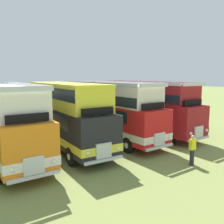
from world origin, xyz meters
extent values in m
plane|color=olive|center=(0.00, 0.00, 0.00)|extent=(200.00, 200.00, 0.00)
cube|color=orange|center=(-3.78, 0.21, 1.70)|extent=(2.56, 11.28, 2.30)
cube|color=white|center=(-3.78, 0.21, 1.10)|extent=(2.61, 11.32, 0.44)
cube|color=#19232D|center=(-3.78, 0.61, 2.30)|extent=(2.58, 8.88, 0.76)
cube|color=#19232D|center=(-3.82, -5.37, 2.35)|extent=(2.20, 0.11, 0.90)
cube|color=silver|center=(-3.82, -5.48, 1.10)|extent=(0.90, 0.13, 0.80)
cube|color=silver|center=(-3.82, -5.51, 0.60)|extent=(2.30, 0.15, 0.16)
sphere|color=#EAEACC|center=(-2.92, -5.49, 1.10)|extent=(0.22, 0.22, 0.22)
sphere|color=#EAEACC|center=(-4.72, -5.48, 1.10)|extent=(0.22, 0.22, 0.22)
cube|color=white|center=(-3.78, 0.46, 3.60)|extent=(2.46, 10.38, 1.50)
cube|color=silver|center=(-3.81, -4.93, 4.40)|extent=(2.40, 0.11, 0.24)
cube|color=silver|center=(-2.58, 0.45, 4.40)|extent=(0.16, 10.37, 0.24)
cube|color=#19232D|center=(-3.78, 0.46, 3.30)|extent=(2.50, 10.28, 0.64)
cube|color=black|center=(-3.81, -4.88, 3.10)|extent=(1.90, 0.13, 0.40)
cylinder|color=black|center=(-2.66, -3.83, 0.52)|extent=(0.29, 1.04, 1.04)
cylinder|color=silver|center=(-2.51, -3.84, 0.52)|extent=(0.02, 0.36, 0.36)
cylinder|color=black|center=(-4.96, -3.82, 0.52)|extent=(0.29, 1.04, 1.04)
cylinder|color=black|center=(-2.61, 4.03, 0.52)|extent=(0.29, 1.04, 1.04)
cylinder|color=silver|center=(-2.46, 4.03, 0.52)|extent=(0.02, 0.36, 0.36)
cube|color=black|center=(0.00, -0.38, 1.70)|extent=(2.84, 10.03, 2.30)
cube|color=yellow|center=(0.00, -0.38, 1.10)|extent=(2.88, 10.07, 0.44)
cube|color=#19232D|center=(0.01, 0.02, 2.30)|extent=(2.79, 7.63, 0.76)
cube|color=#19232D|center=(-0.17, -5.29, 2.35)|extent=(2.20, 0.18, 0.90)
cube|color=silver|center=(-0.17, -5.40, 1.10)|extent=(0.90, 0.15, 0.80)
cube|color=silver|center=(-0.17, -5.43, 0.60)|extent=(2.30, 0.22, 0.16)
sphere|color=#EAEACC|center=(0.73, -5.44, 1.10)|extent=(0.22, 0.22, 0.22)
sphere|color=#EAEACC|center=(-1.07, -5.37, 1.10)|extent=(0.22, 0.22, 0.22)
cube|color=yellow|center=(0.01, -0.13, 3.60)|extent=(2.71, 9.12, 1.50)
cube|color=yellow|center=(0.01, -0.13, 4.42)|extent=(2.77, 9.22, 0.14)
cube|color=#19232D|center=(0.01, -0.13, 3.90)|extent=(2.74, 9.02, 0.68)
cube|color=black|center=(-0.15, -4.80, 3.10)|extent=(1.90, 0.19, 0.40)
cylinder|color=black|center=(1.03, -3.79, 0.52)|extent=(0.32, 1.05, 1.04)
cylinder|color=silver|center=(1.18, -3.79, 0.52)|extent=(0.03, 0.36, 0.36)
cylinder|color=black|center=(-1.26, -3.71, 0.52)|extent=(0.32, 1.05, 1.04)
cylinder|color=silver|center=(-1.41, -3.70, 0.52)|extent=(0.03, 0.36, 0.36)
cylinder|color=black|center=(1.26, 2.76, 0.52)|extent=(0.32, 1.05, 1.04)
cylinder|color=silver|center=(1.41, 2.75, 0.52)|extent=(0.03, 0.36, 0.36)
cylinder|color=black|center=(-1.04, 2.83, 0.52)|extent=(0.32, 1.05, 1.04)
cylinder|color=silver|center=(-1.19, 2.84, 0.52)|extent=(0.03, 0.36, 0.36)
cube|color=red|center=(3.78, -0.23, 1.70)|extent=(2.80, 10.21, 2.30)
cube|color=silver|center=(3.78, -0.23, 1.10)|extent=(2.84, 10.25, 0.44)
cube|color=#19232D|center=(3.77, 0.17, 2.30)|extent=(2.76, 7.81, 0.76)
cube|color=#19232D|center=(3.93, -5.24, 2.35)|extent=(2.20, 0.16, 0.90)
cube|color=silver|center=(3.93, -5.35, 1.10)|extent=(0.90, 0.15, 0.80)
cube|color=silver|center=(3.94, -5.38, 0.60)|extent=(2.30, 0.21, 0.16)
sphere|color=#EAEACC|center=(4.83, -5.34, 1.10)|extent=(0.22, 0.22, 0.22)
sphere|color=#EAEACC|center=(3.04, -5.39, 1.10)|extent=(0.22, 0.22, 0.22)
cube|color=silver|center=(3.78, 0.02, 3.60)|extent=(2.67, 9.31, 1.50)
cube|color=silver|center=(3.92, -4.80, 4.40)|extent=(2.40, 0.17, 0.24)
cube|color=silver|center=(3.66, 4.14, 4.40)|extent=(2.40, 0.17, 0.24)
cube|color=silver|center=(4.98, 0.05, 4.40)|extent=(0.37, 9.24, 0.24)
cube|color=silver|center=(2.58, -0.02, 4.40)|extent=(0.37, 9.24, 0.24)
cube|color=#19232D|center=(3.78, 0.02, 3.30)|extent=(2.71, 9.21, 0.64)
cube|color=black|center=(3.92, -4.75, 3.10)|extent=(1.90, 0.18, 0.40)
cylinder|color=black|center=(5.04, -3.67, 0.52)|extent=(0.31, 1.05, 1.04)
cylinder|color=silver|center=(5.19, -3.67, 0.52)|extent=(0.03, 0.36, 0.36)
cylinder|color=black|center=(2.74, -3.74, 0.52)|extent=(0.31, 1.05, 1.04)
cylinder|color=silver|center=(2.59, -3.74, 0.52)|extent=(0.03, 0.36, 0.36)
cylinder|color=black|center=(4.84, 3.07, 0.52)|extent=(0.31, 1.05, 1.04)
cylinder|color=silver|center=(4.99, 3.07, 0.52)|extent=(0.03, 0.36, 0.36)
cylinder|color=black|center=(2.54, 3.00, 0.52)|extent=(0.31, 1.05, 1.04)
cylinder|color=silver|center=(2.39, 3.00, 0.52)|extent=(0.03, 0.36, 0.36)
cube|color=maroon|center=(7.57, 0.28, 1.70)|extent=(2.67, 11.43, 2.30)
cube|color=maroon|center=(7.57, 0.28, 1.10)|extent=(2.72, 11.47, 0.44)
cube|color=#19232D|center=(7.56, 0.68, 2.30)|extent=(2.67, 9.03, 0.76)
cube|color=#19232D|center=(7.66, -5.35, 2.35)|extent=(2.20, 0.13, 0.90)
cube|color=silver|center=(7.66, -5.46, 1.10)|extent=(0.90, 0.13, 0.80)
cube|color=silver|center=(7.66, -5.49, 0.60)|extent=(2.30, 0.18, 0.16)
sphere|color=#EAEACC|center=(8.56, -5.46, 1.10)|extent=(0.22, 0.22, 0.22)
sphere|color=#EAEACC|center=(6.76, -5.49, 1.10)|extent=(0.22, 0.22, 0.22)
cube|color=maroon|center=(7.56, 0.53, 3.60)|extent=(2.56, 10.52, 1.50)
cube|color=silver|center=(7.65, -4.91, 4.40)|extent=(2.40, 0.14, 0.24)
cube|color=silver|center=(7.49, 5.27, 4.40)|extent=(2.40, 0.14, 0.24)
cube|color=silver|center=(8.76, 0.55, 4.40)|extent=(0.26, 10.49, 0.24)
cube|color=silver|center=(6.37, 0.51, 4.40)|extent=(0.26, 10.49, 0.24)
cube|color=#19232D|center=(7.56, 0.53, 3.30)|extent=(2.60, 10.42, 0.64)
cube|color=black|center=(7.65, -4.86, 3.10)|extent=(1.90, 0.15, 0.40)
cylinder|color=black|center=(8.78, -3.79, 0.52)|extent=(0.30, 1.04, 1.04)
cylinder|color=silver|center=(8.93, -3.79, 0.52)|extent=(0.03, 0.36, 0.36)
cylinder|color=black|center=(6.48, -3.83, 0.52)|extent=(0.30, 1.04, 1.04)
cylinder|color=silver|center=(6.33, -3.83, 0.52)|extent=(0.03, 0.36, 0.36)
cylinder|color=black|center=(8.66, 4.19, 0.52)|extent=(0.30, 1.04, 1.04)
cylinder|color=silver|center=(8.81, 4.19, 0.52)|extent=(0.03, 0.36, 0.36)
cylinder|color=black|center=(6.36, 4.16, 0.52)|extent=(0.30, 1.04, 1.04)
cylinder|color=silver|center=(6.21, 4.15, 0.52)|extent=(0.03, 0.36, 0.36)
cylinder|color=#23232D|center=(4.36, -7.47, 0.45)|extent=(0.24, 0.24, 0.90)
cube|color=yellow|center=(4.36, -7.47, 1.20)|extent=(0.36, 0.22, 0.60)
sphere|color=tan|center=(4.36, -7.47, 1.62)|extent=(0.22, 0.22, 0.22)
cylinder|color=#8C704C|center=(-2.11, 11.72, 0.53)|extent=(0.08, 0.08, 1.05)
cylinder|color=#8C704C|center=(2.11, 11.72, 0.53)|extent=(0.08, 0.08, 1.05)
cylinder|color=#8C704C|center=(6.34, 11.72, 0.53)|extent=(0.08, 0.08, 1.05)
cylinder|color=#8C704C|center=(10.57, 11.72, 0.53)|extent=(0.08, 0.08, 1.05)
cylinder|color=beige|center=(0.00, 11.72, 0.93)|extent=(21.14, 0.03, 0.03)
camera|label=1|loc=(-6.64, -15.68, 4.94)|focal=38.67mm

